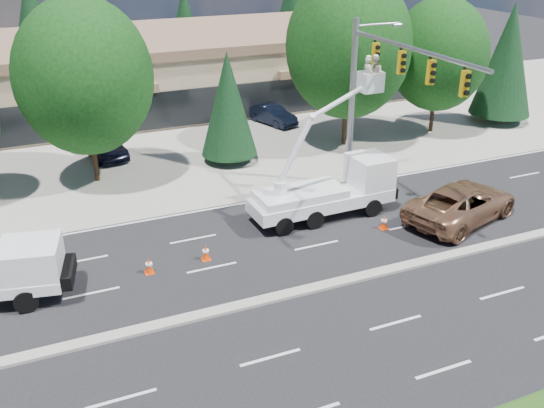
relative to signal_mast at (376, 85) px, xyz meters
name	(u,v)px	position (x,y,z in m)	size (l,w,h in m)	color
ground	(238,308)	(-10.03, -7.04, -6.06)	(140.00, 140.00, 0.00)	black
concrete_apron	(133,146)	(-10.03, 12.96, -6.05)	(140.00, 22.00, 0.01)	gray
road_median	(238,306)	(-10.03, -7.04, -6.00)	(120.00, 0.55, 0.12)	gray
strip_mall	(103,72)	(-10.03, 22.93, -3.23)	(50.40, 15.40, 5.50)	tan
tree_front_d	(84,77)	(-13.03, 7.96, -0.12)	(7.31, 7.31, 10.14)	#332114
tree_front_e	(228,104)	(-5.03, 7.96, -2.46)	(3.41, 3.41, 6.71)	#332114
tree_front_f	(348,46)	(2.97, 7.96, 0.34)	(7.87, 7.87, 10.92)	#332114
tree_front_g	(439,55)	(9.97, 7.96, -0.72)	(6.57, 6.57, 9.12)	#332114
tree_front_h	(507,59)	(15.97, 7.96, -1.49)	(4.32, 4.32, 8.51)	#332114
tree_back_b	(34,22)	(-14.03, 34.96, -0.81)	(4.96, 4.96, 9.77)	#332114
tree_back_c	(185,24)	(-0.03, 34.96, -1.82)	(4.01, 4.01, 7.90)	#332114
tree_back_d	(295,3)	(11.97, 34.96, -0.35)	(5.40, 5.40, 10.64)	#332114
signal_mast	(376,85)	(0.00, 0.00, 0.00)	(2.76, 10.16, 9.00)	gray
bucket_truck	(335,183)	(-2.72, -1.20, -4.35)	(7.45, 2.51, 7.82)	white
traffic_cone_b	(149,266)	(-12.56, -3.21, -5.72)	(0.40, 0.40, 0.70)	#FF4108
traffic_cone_c	(206,253)	(-10.04, -3.07, -5.72)	(0.40, 0.40, 0.70)	#FF4108
traffic_cone_d	(384,222)	(-1.31, -3.60, -5.72)	(0.40, 0.40, 0.70)	#FF4108
traffic_cone_e	(421,217)	(0.69, -3.79, -5.72)	(0.40, 0.40, 0.70)	#FF4108
minivan	(462,203)	(2.69, -4.24, -5.15)	(3.00, 6.50, 1.81)	#956748
parked_car_west	(103,143)	(-12.03, 11.88, -5.22)	(1.97, 4.90, 1.67)	black
parked_car_east	(272,115)	(0.39, 13.96, -5.37)	(1.44, 4.14, 1.37)	black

